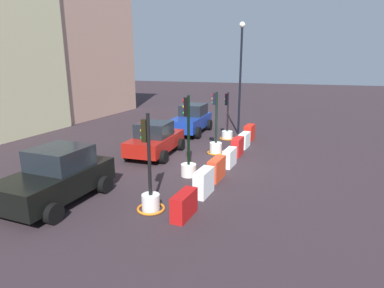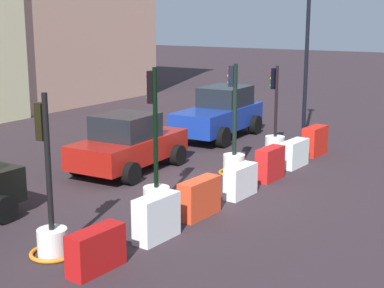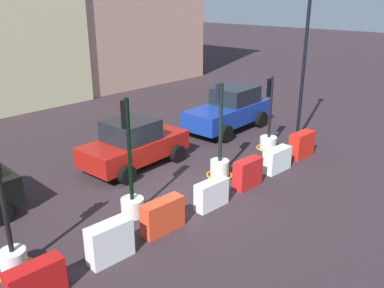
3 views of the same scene
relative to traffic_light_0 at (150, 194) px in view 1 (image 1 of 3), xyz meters
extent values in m
plane|color=#2E2328|center=(5.01, -0.15, -0.54)|extent=(120.00, 120.00, 0.00)
cylinder|color=silver|center=(0.00, -0.01, -0.29)|extent=(0.56, 0.56, 0.51)
cylinder|color=black|center=(0.00, -0.01, 1.24)|extent=(0.11, 0.11, 2.54)
cube|color=black|center=(0.01, 0.12, 1.97)|extent=(0.18, 0.17, 0.68)
sphere|color=red|center=(0.02, 0.21, 2.20)|extent=(0.11, 0.11, 0.11)
sphere|color=orange|center=(0.02, 0.21, 1.97)|extent=(0.11, 0.11, 0.11)
sphere|color=green|center=(0.02, 0.21, 1.75)|extent=(0.11, 0.11, 0.11)
torus|color=orange|center=(0.00, -0.01, -0.50)|extent=(0.88, 0.88, 0.08)
cylinder|color=silver|center=(3.25, -0.03, -0.30)|extent=(0.62, 0.62, 0.49)
cylinder|color=black|center=(3.25, -0.03, 1.33)|extent=(0.11, 0.11, 2.76)
cube|color=black|center=(3.27, 0.09, 2.26)|extent=(0.20, 0.17, 0.73)
sphere|color=red|center=(3.29, 0.18, 2.50)|extent=(0.11, 0.11, 0.11)
sphere|color=orange|center=(3.29, 0.18, 2.26)|extent=(0.11, 0.11, 0.11)
sphere|color=green|center=(3.29, 0.18, 2.01)|extent=(0.11, 0.11, 0.11)
cylinder|color=silver|center=(6.79, -0.15, -0.26)|extent=(0.61, 0.61, 0.56)
cylinder|color=black|center=(6.79, -0.15, 1.29)|extent=(0.12, 0.12, 2.54)
cube|color=black|center=(6.81, -0.02, 2.21)|extent=(0.19, 0.17, 0.57)
sphere|color=red|center=(6.82, 0.07, 2.39)|extent=(0.11, 0.11, 0.11)
sphere|color=orange|center=(6.82, 0.07, 2.21)|extent=(0.11, 0.11, 0.11)
sphere|color=green|center=(6.82, 0.07, 2.02)|extent=(0.11, 0.11, 0.11)
torus|color=orange|center=(6.79, -0.15, -0.50)|extent=(0.88, 0.88, 0.07)
cylinder|color=silver|center=(10.01, 0.07, -0.30)|extent=(0.65, 0.65, 0.49)
cylinder|color=black|center=(10.01, 0.07, 1.10)|extent=(0.10, 0.10, 2.32)
cube|color=black|center=(10.00, 0.18, 1.84)|extent=(0.16, 0.14, 0.67)
sphere|color=red|center=(9.99, 0.26, 2.06)|extent=(0.09, 0.09, 0.09)
sphere|color=orange|center=(9.99, 0.26, 1.84)|extent=(0.09, 0.09, 0.09)
sphere|color=green|center=(9.99, 0.26, 1.61)|extent=(0.09, 0.09, 0.09)
torus|color=orange|center=(10.01, 0.07, -0.50)|extent=(0.90, 0.90, 0.08)
cube|color=#B41212|center=(-0.08, -1.16, -0.16)|extent=(1.13, 0.47, 0.77)
cube|color=silver|center=(1.66, -1.20, -0.09)|extent=(1.06, 0.47, 0.91)
cube|color=red|center=(3.27, -1.19, -0.12)|extent=(1.17, 0.45, 0.85)
cube|color=silver|center=(5.04, -1.29, -0.15)|extent=(1.06, 0.43, 0.79)
cube|color=red|center=(6.78, -1.26, -0.10)|extent=(1.01, 0.45, 0.89)
cube|color=white|center=(8.45, -1.27, -0.15)|extent=(1.13, 0.47, 0.79)
cube|color=red|center=(10.18, -1.23, -0.09)|extent=(1.10, 0.51, 0.92)
cube|color=#9D1710|center=(5.51, 2.59, 0.10)|extent=(3.88, 1.86, 0.67)
cube|color=black|center=(5.38, 2.58, 0.78)|extent=(1.66, 1.55, 0.68)
cylinder|color=black|center=(4.38, 1.64, -0.24)|extent=(0.63, 0.31, 0.62)
cylinder|color=black|center=(4.29, 3.42, -0.24)|extent=(0.63, 0.31, 0.62)
cylinder|color=black|center=(6.73, 1.75, -0.24)|extent=(0.63, 0.31, 0.62)
cylinder|color=black|center=(6.65, 3.54, -0.24)|extent=(0.63, 0.31, 0.62)
cube|color=black|center=(-0.52, 3.16, 0.15)|extent=(3.85, 1.95, 0.79)
cube|color=black|center=(-0.25, 3.15, 0.89)|extent=(1.68, 1.68, 0.69)
cylinder|color=black|center=(-1.72, 2.20, -0.24)|extent=(0.62, 0.29, 0.61)
cylinder|color=black|center=(-1.67, 4.17, -0.24)|extent=(0.62, 0.29, 0.61)
cylinder|color=black|center=(0.64, 2.14, -0.24)|extent=(0.62, 0.29, 0.61)
cylinder|color=black|center=(0.68, 4.12, -0.24)|extent=(0.62, 0.29, 0.61)
cube|color=navy|center=(10.79, 2.70, 0.19)|extent=(4.33, 1.84, 0.76)
cube|color=black|center=(11.36, 2.73, 0.93)|extent=(1.97, 1.54, 0.70)
cylinder|color=black|center=(9.50, 1.76, -0.19)|extent=(0.72, 0.31, 0.71)
cylinder|color=black|center=(9.43, 3.54, -0.19)|extent=(0.72, 0.31, 0.71)
cylinder|color=black|center=(12.15, 1.87, -0.19)|extent=(0.72, 0.31, 0.71)
cylinder|color=black|center=(12.08, 3.65, -0.19)|extent=(0.72, 0.31, 0.71)
cube|color=tan|center=(14.63, 16.64, 5.96)|extent=(10.00, 9.42, 13.00)
cylinder|color=black|center=(11.63, -0.26, 2.71)|extent=(0.13, 0.13, 6.50)
sphere|color=silver|center=(11.63, -0.26, 6.11)|extent=(0.36, 0.36, 0.36)
camera|label=1|loc=(-7.95, -4.32, 3.90)|focal=29.27mm
camera|label=2|loc=(-7.02, -7.60, 3.82)|focal=53.72mm
camera|label=3|loc=(-2.78, -7.80, 5.08)|focal=38.23mm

